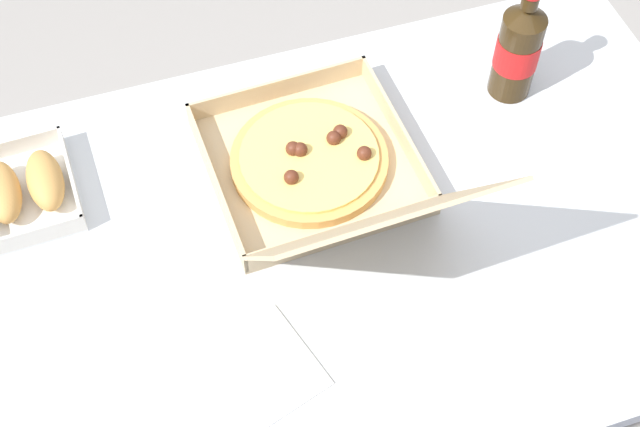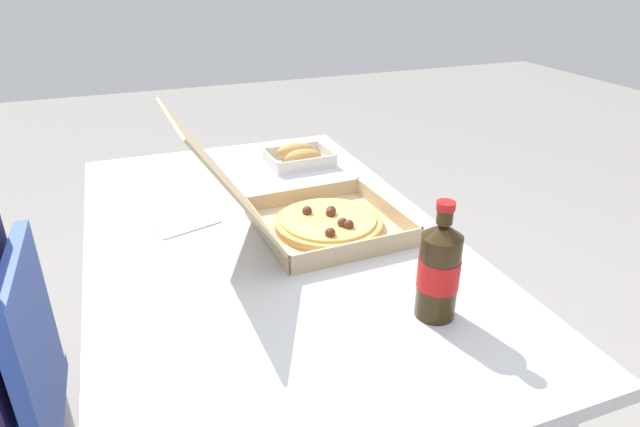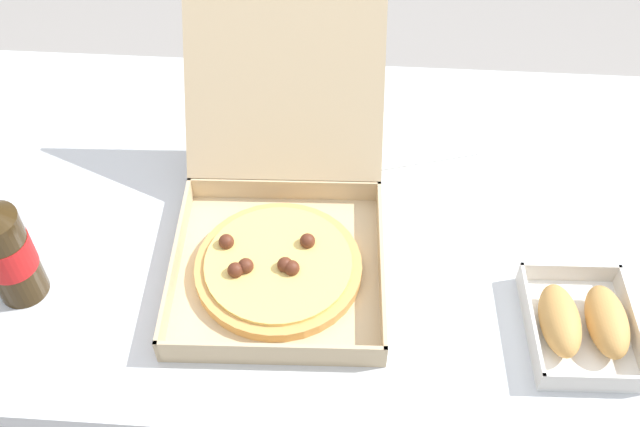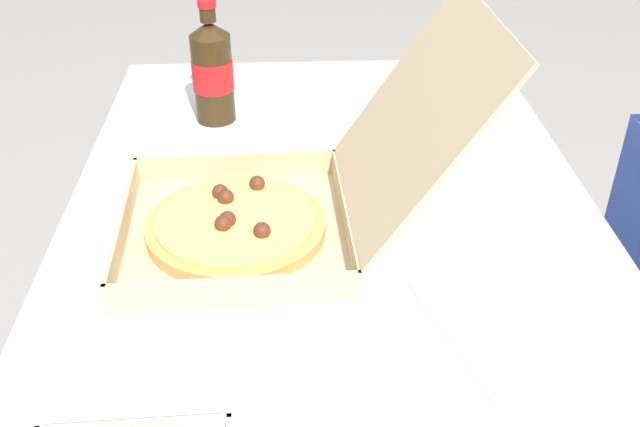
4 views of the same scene
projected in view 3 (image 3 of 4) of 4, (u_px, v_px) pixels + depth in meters
ground_plane at (305, 418)px, 1.77m from camera, size 10.00×10.00×0.00m
dining_table at (299, 240)px, 1.27m from camera, size 1.34×0.80×0.76m
chair at (302, 97)px, 1.84m from camera, size 0.40×0.40×0.83m
diner_person at (303, 14)px, 1.73m from camera, size 0.36×0.41×1.15m
pizza_box_open at (279, 229)px, 1.11m from camera, size 0.34×0.51×0.31m
bread_side_box at (582, 323)px, 1.02m from camera, size 0.16×0.20×0.06m
cola_bottle at (6, 250)px, 1.02m from camera, size 0.07×0.07×0.22m
paper_menu at (409, 136)px, 1.32m from camera, size 0.24×0.20×0.00m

